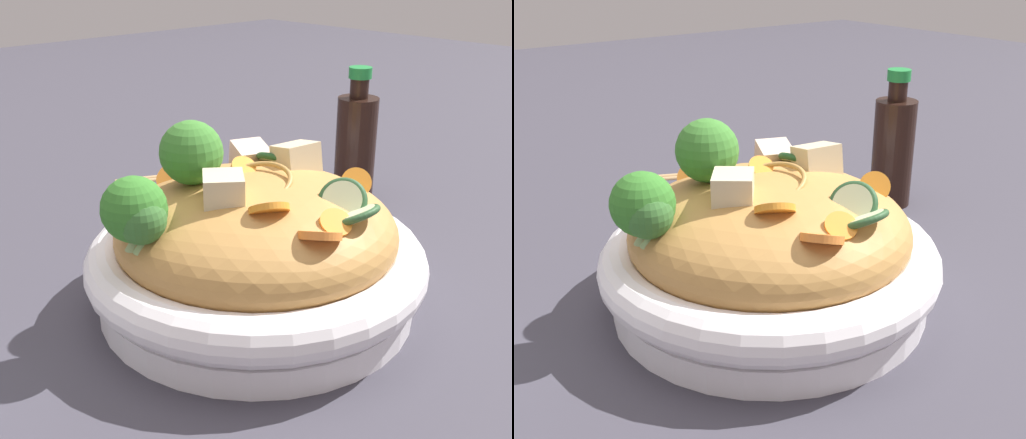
{
  "view_description": "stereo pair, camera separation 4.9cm",
  "coord_description": "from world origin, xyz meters",
  "views": [
    {
      "loc": [
        0.31,
        0.32,
        0.27
      ],
      "look_at": [
        0.0,
        0.0,
        0.07
      ],
      "focal_mm": 43.78,
      "sensor_mm": 36.0,
      "label": 1
    },
    {
      "loc": [
        0.27,
        0.36,
        0.27
      ],
      "look_at": [
        0.0,
        0.0,
        0.07
      ],
      "focal_mm": 43.78,
      "sensor_mm": 36.0,
      "label": 2
    }
  ],
  "objects": [
    {
      "name": "carrot_coins",
      "position": [
        -0.0,
        0.03,
        0.1
      ],
      "size": [
        0.14,
        0.19,
        0.03
      ],
      "color": "orange",
      "rests_on": "serving_bowl"
    },
    {
      "name": "broccoli_florets",
      "position": [
        0.07,
        -0.03,
        0.11
      ],
      "size": [
        0.13,
        0.09,
        0.08
      ],
      "color": "#A4C370",
      "rests_on": "serving_bowl"
    },
    {
      "name": "noodle_heap",
      "position": [
        0.0,
        0.0,
        0.06
      ],
      "size": [
        0.22,
        0.22,
        0.09
      ],
      "color": "#B98342",
      "rests_on": "serving_bowl"
    },
    {
      "name": "chopsticks_pair",
      "position": [
        -0.16,
        -0.27,
        0.0
      ],
      "size": [
        0.21,
        0.11,
        0.01
      ],
      "color": "tan",
      "rests_on": "ground_plane"
    },
    {
      "name": "chicken_chunks",
      "position": [
        -0.03,
        -0.02,
        0.1
      ],
      "size": [
        0.14,
        0.11,
        0.04
      ],
      "color": "beige",
      "rests_on": "serving_bowl"
    },
    {
      "name": "zucchini_slices",
      "position": [
        -0.04,
        0.04,
        0.1
      ],
      "size": [
        0.08,
        0.16,
        0.03
      ],
      "color": "beige",
      "rests_on": "serving_bowl"
    },
    {
      "name": "ground_plane",
      "position": [
        0.0,
        0.0,
        0.0
      ],
      "size": [
        3.0,
        3.0,
        0.0
      ],
      "primitive_type": "plane",
      "color": "#3B3843"
    },
    {
      "name": "soy_sauce_bottle",
      "position": [
        -0.24,
        -0.09,
        0.06
      ],
      "size": [
        0.05,
        0.05,
        0.15
      ],
      "color": "black",
      "rests_on": "ground_plane"
    },
    {
      "name": "serving_bowl",
      "position": [
        0.0,
        0.0,
        0.03
      ],
      "size": [
        0.27,
        0.27,
        0.06
      ],
      "color": "white",
      "rests_on": "ground_plane"
    }
  ]
}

